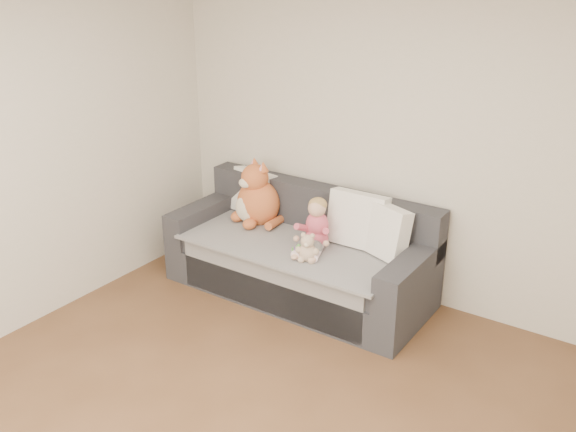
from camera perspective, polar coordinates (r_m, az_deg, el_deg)
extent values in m
plane|color=beige|center=(5.05, 11.58, 6.11)|extent=(4.50, 0.00, 4.50)
cube|color=#28292D|center=(5.43, 0.89, -5.37)|extent=(2.20, 0.90, 0.30)
cube|color=#28292D|center=(5.30, 0.73, -3.34)|extent=(1.90, 0.80, 0.15)
cube|color=#28292D|center=(5.49, 2.93, 0.67)|extent=(2.20, 0.20, 0.40)
cube|color=#28292D|center=(5.85, -7.30, -0.17)|extent=(0.20, 0.90, 0.30)
cube|color=#28292D|center=(4.88, 10.82, -5.22)|extent=(0.20, 0.90, 0.30)
cube|color=gray|center=(5.25, 0.61, -2.57)|extent=(1.85, 0.88, 0.02)
cube|color=gray|center=(5.07, -1.85, -6.53)|extent=(1.70, 0.02, 0.41)
cube|color=white|center=(5.80, -3.11, 2.11)|extent=(0.46, 0.27, 0.41)
cube|color=white|center=(5.18, 6.22, -0.31)|extent=(0.48, 0.22, 0.45)
cube|color=white|center=(5.04, 8.49, -1.25)|extent=(0.49, 0.34, 0.42)
ellipsoid|color=#C64846|center=(5.17, 2.56, -1.95)|extent=(0.20, 0.16, 0.16)
ellipsoid|color=#C64846|center=(5.13, 2.62, -0.74)|extent=(0.19, 0.16, 0.21)
ellipsoid|color=#DBAA8C|center=(5.06, 2.59, 0.69)|extent=(0.14, 0.14, 0.14)
ellipsoid|color=tan|center=(5.07, 2.67, 1.01)|extent=(0.15, 0.15, 0.12)
cylinder|color=#C64846|center=(5.11, 1.36, -1.06)|extent=(0.07, 0.20, 0.13)
cylinder|color=#C64846|center=(5.05, 3.38, -1.37)|extent=(0.14, 0.20, 0.13)
ellipsoid|color=#DBAA8C|center=(5.08, 0.75, -2.02)|extent=(0.05, 0.05, 0.05)
ellipsoid|color=#DBAA8C|center=(5.00, 3.40, -2.45)|extent=(0.05, 0.05, 0.05)
cylinder|color=#E5B2C6|center=(5.05, 1.29, -3.03)|extent=(0.09, 0.26, 0.08)
cylinder|color=#E5B2C6|center=(5.02, 2.52, -3.24)|extent=(0.16, 0.26, 0.08)
ellipsoid|color=#DBAA8C|center=(4.96, 0.63, -3.63)|extent=(0.06, 0.08, 0.04)
ellipsoid|color=#DBAA8C|center=(4.91, 2.19, -3.90)|extent=(0.06, 0.08, 0.04)
ellipsoid|color=#BD5C2A|center=(5.62, -2.65, 1.19)|extent=(0.39, 0.33, 0.41)
ellipsoid|color=beige|center=(5.56, -3.82, 0.61)|extent=(0.20, 0.09, 0.23)
ellipsoid|color=#BD5C2A|center=(5.52, -2.96, 3.43)|extent=(0.24, 0.24, 0.24)
ellipsoid|color=beige|center=(5.48, -3.88, 2.92)|extent=(0.11, 0.07, 0.08)
cone|color=#BD5C2A|center=(5.56, -3.01, 4.81)|extent=(0.12, 0.12, 0.08)
cone|color=pink|center=(5.56, -3.15, 4.73)|extent=(0.08, 0.08, 0.05)
cone|color=#BD5C2A|center=(5.45, -2.22, 4.44)|extent=(0.12, 0.12, 0.08)
cone|color=pink|center=(5.44, -2.36, 4.36)|extent=(0.08, 0.08, 0.05)
ellipsoid|color=#BD5C2A|center=(5.67, -4.50, -0.03)|extent=(0.11, 0.14, 0.09)
ellipsoid|color=#BD5C2A|center=(5.51, -3.43, -0.71)|extent=(0.11, 0.14, 0.09)
cylinder|color=#BD5C2A|center=(5.55, -1.16, -0.57)|extent=(0.11, 0.27, 0.09)
ellipsoid|color=#CDAA8E|center=(4.94, 1.76, -3.25)|extent=(0.15, 0.12, 0.15)
ellipsoid|color=#CDAA8E|center=(4.89, 1.75, -2.26)|extent=(0.10, 0.10, 0.10)
ellipsoid|color=#CDAA8E|center=(4.89, 1.37, -1.69)|extent=(0.04, 0.04, 0.04)
ellipsoid|color=#CDAA8E|center=(4.87, 2.19, -1.78)|extent=(0.04, 0.04, 0.04)
ellipsoid|color=beige|center=(4.86, 1.63, -2.57)|extent=(0.04, 0.04, 0.04)
ellipsoid|color=#CDAA8E|center=(4.93, 0.96, -3.01)|extent=(0.05, 0.05, 0.05)
ellipsoid|color=#CDAA8E|center=(4.90, 2.47, -3.19)|extent=(0.05, 0.05, 0.05)
ellipsoid|color=#CDAA8E|center=(4.93, 1.18, -3.88)|extent=(0.06, 0.06, 0.06)
ellipsoid|color=#CDAA8E|center=(4.91, 2.09, -3.99)|extent=(0.06, 0.06, 0.06)
ellipsoid|color=white|center=(5.03, 2.30, -2.87)|extent=(0.13, 0.17, 0.12)
ellipsoid|color=white|center=(4.96, 1.59, -2.56)|extent=(0.08, 0.08, 0.08)
ellipsoid|color=black|center=(4.98, 1.53, -2.02)|extent=(0.03, 0.03, 0.03)
ellipsoid|color=black|center=(4.94, 1.92, -2.23)|extent=(0.03, 0.03, 0.03)
cylinder|color=purple|center=(4.98, 0.95, -3.27)|extent=(0.09, 0.09, 0.09)
cone|color=#51A740|center=(4.95, 0.96, -2.66)|extent=(0.08, 0.08, 0.04)
cylinder|color=#51A740|center=(4.98, 0.41, -3.17)|extent=(0.02, 0.02, 0.06)
cylinder|color=#51A740|center=(4.97, 1.50, -3.27)|extent=(0.02, 0.02, 0.06)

